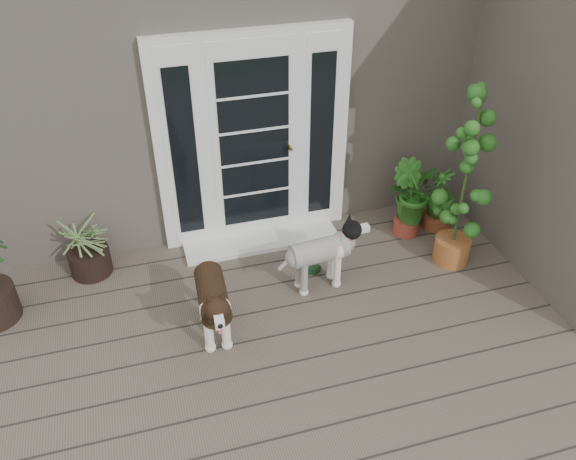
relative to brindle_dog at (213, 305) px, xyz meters
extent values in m
cube|color=#6B5B4C|center=(0.90, -0.83, -0.39)|extent=(6.20, 4.60, 0.12)
cube|color=#665E54|center=(0.90, 3.42, 1.10)|extent=(7.40, 4.00, 3.10)
cube|color=white|center=(0.70, 1.37, 0.75)|extent=(1.90, 0.14, 2.15)
cube|color=white|center=(0.70, 1.17, -0.30)|extent=(1.60, 0.40, 0.05)
imported|color=#2A5E1B|center=(2.27, 0.98, -0.01)|extent=(0.70, 0.70, 0.63)
imported|color=#285518|center=(2.22, 0.91, -0.02)|extent=(0.58, 0.58, 0.62)
imported|color=#235317|center=(2.59, 0.93, -0.04)|extent=(0.49, 0.49, 0.57)
camera|label=1|loc=(-0.42, -3.64, 3.35)|focal=36.70mm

